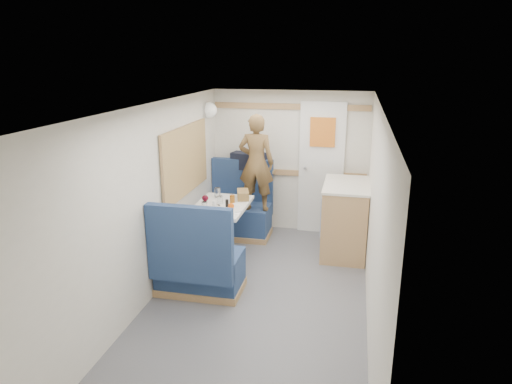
% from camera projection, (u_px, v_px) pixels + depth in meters
% --- Properties ---
extents(floor, '(4.50, 4.50, 0.00)m').
position_uv_depth(floor, '(256.00, 306.00, 4.63)').
color(floor, '#515156').
rests_on(floor, ground).
extents(ceiling, '(4.50, 4.50, 0.00)m').
position_uv_depth(ceiling, '(256.00, 107.00, 4.06)').
color(ceiling, silver).
rests_on(ceiling, wall_back).
extents(wall_back, '(2.20, 0.02, 2.00)m').
position_uv_depth(wall_back, '(290.00, 162.00, 6.45)').
color(wall_back, silver).
rests_on(wall_back, floor).
extents(wall_left, '(0.02, 4.50, 2.00)m').
position_uv_depth(wall_left, '(149.00, 206.00, 4.57)').
color(wall_left, silver).
rests_on(wall_left, floor).
extents(wall_right, '(0.02, 4.50, 2.00)m').
position_uv_depth(wall_right, '(374.00, 222.00, 4.12)').
color(wall_right, silver).
rests_on(wall_right, floor).
extents(oak_trim_low, '(2.15, 0.02, 0.08)m').
position_uv_depth(oak_trim_low, '(289.00, 173.00, 6.48)').
color(oak_trim_low, olive).
rests_on(oak_trim_low, wall_back).
extents(oak_trim_high, '(2.15, 0.02, 0.08)m').
position_uv_depth(oak_trim_high, '(291.00, 107.00, 6.21)').
color(oak_trim_high, olive).
rests_on(oak_trim_high, wall_back).
extents(side_window, '(0.04, 1.30, 0.72)m').
position_uv_depth(side_window, '(185.00, 160.00, 5.43)').
color(side_window, '#98A58C').
rests_on(side_window, wall_left).
extents(rear_door, '(0.62, 0.12, 1.86)m').
position_uv_depth(rear_door, '(321.00, 166.00, 6.34)').
color(rear_door, white).
rests_on(rear_door, wall_back).
extents(dinette_table, '(0.62, 0.92, 0.72)m').
position_uv_depth(dinette_table, '(221.00, 217.00, 5.54)').
color(dinette_table, white).
rests_on(dinette_table, floor).
extents(bench_far, '(0.90, 0.59, 1.05)m').
position_uv_depth(bench_far, '(239.00, 214.00, 6.43)').
color(bench_far, '#17254A').
rests_on(bench_far, floor).
extents(bench_near, '(0.90, 0.59, 1.05)m').
position_uv_depth(bench_near, '(198.00, 267.00, 4.81)').
color(bench_near, '#17254A').
rests_on(bench_near, floor).
extents(ledge, '(0.90, 0.14, 0.04)m').
position_uv_depth(ledge, '(243.00, 170.00, 6.50)').
color(ledge, olive).
rests_on(ledge, bench_far).
extents(dome_light, '(0.20, 0.20, 0.20)m').
position_uv_depth(dome_light, '(209.00, 110.00, 6.08)').
color(dome_light, white).
rests_on(dome_light, wall_left).
extents(galley_counter, '(0.57, 0.92, 0.92)m').
position_uv_depth(galley_counter, '(345.00, 218.00, 5.78)').
color(galley_counter, olive).
rests_on(galley_counter, floor).
extents(person, '(0.47, 0.31, 1.29)m').
position_uv_depth(person, '(256.00, 163.00, 5.99)').
color(person, brown).
rests_on(person, bench_far).
extents(duffel_bag, '(0.53, 0.34, 0.24)m').
position_uv_depth(duffel_bag, '(249.00, 161.00, 6.44)').
color(duffel_bag, black).
rests_on(duffel_bag, ledge).
extents(tray, '(0.33, 0.37, 0.02)m').
position_uv_depth(tray, '(231.00, 208.00, 5.35)').
color(tray, white).
rests_on(tray, dinette_table).
extents(orange_fruit, '(0.07, 0.07, 0.07)m').
position_uv_depth(orange_fruit, '(231.00, 206.00, 5.27)').
color(orange_fruit, orange).
rests_on(orange_fruit, tray).
extents(cheese_block, '(0.10, 0.07, 0.03)m').
position_uv_depth(cheese_block, '(224.00, 210.00, 5.19)').
color(cheese_block, '#F1E78B').
rests_on(cheese_block, tray).
extents(wine_glass, '(0.08, 0.08, 0.17)m').
position_uv_depth(wine_glass, '(205.00, 199.00, 5.31)').
color(wine_glass, white).
rests_on(wine_glass, dinette_table).
extents(tumbler_left, '(0.07, 0.07, 0.11)m').
position_uv_depth(tumbler_left, '(205.00, 206.00, 5.27)').
color(tumbler_left, white).
rests_on(tumbler_left, dinette_table).
extents(tumbler_mid, '(0.08, 0.08, 0.12)m').
position_uv_depth(tumbler_mid, '(217.00, 192.00, 5.78)').
color(tumbler_mid, silver).
rests_on(tumbler_mid, dinette_table).
extents(tumbler_right, '(0.07, 0.07, 0.11)m').
position_uv_depth(tumbler_right, '(220.00, 200.00, 5.47)').
color(tumbler_right, white).
rests_on(tumbler_right, dinette_table).
extents(beer_glass, '(0.06, 0.06, 0.10)m').
position_uv_depth(beer_glass, '(232.00, 199.00, 5.55)').
color(beer_glass, '#8E5014').
rests_on(beer_glass, dinette_table).
extents(pepper_grinder, '(0.04, 0.04, 0.10)m').
position_uv_depth(pepper_grinder, '(227.00, 204.00, 5.36)').
color(pepper_grinder, black).
rests_on(pepper_grinder, dinette_table).
extents(salt_grinder, '(0.04, 0.04, 0.09)m').
position_uv_depth(salt_grinder, '(214.00, 204.00, 5.35)').
color(salt_grinder, silver).
rests_on(salt_grinder, dinette_table).
extents(bread_loaf, '(0.20, 0.28, 0.11)m').
position_uv_depth(bread_loaf, '(243.00, 195.00, 5.71)').
color(bread_loaf, brown).
rests_on(bread_loaf, dinette_table).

